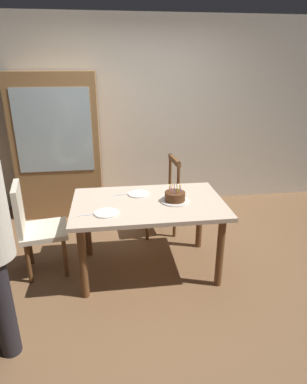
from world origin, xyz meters
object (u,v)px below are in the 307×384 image
dining_table (148,211)px  plate_near_celebrant (106,213)px  plate_far_side (139,194)px  chair_upholstered (33,224)px  birthday_cake (175,197)px  chair_spindle_back (160,198)px  china_cabinet (58,146)px

dining_table → plate_near_celebrant: bearing=-152.7°
plate_far_side → chair_upholstered: bearing=-174.4°
birthday_cake → chair_spindle_back: size_ratio=0.29×
plate_near_celebrant → plate_far_side: bearing=51.6°
chair_spindle_back → china_cabinet: size_ratio=0.50×
plate_near_celebrant → china_cabinet: size_ratio=0.12×
chair_spindle_back → china_cabinet: 1.56m
plate_near_celebrant → plate_far_side: same height
chair_upholstered → china_cabinet: size_ratio=0.50×
birthday_cake → china_cabinet: size_ratio=0.15×
birthday_cake → china_cabinet: bearing=129.1°
chair_spindle_back → plate_near_celebrant: bearing=-122.9°
chair_upholstered → birthday_cake: bearing=-5.2°
dining_table → chair_spindle_back: chair_spindle_back is taller
birthday_cake → plate_far_side: (-0.33, 0.23, -0.04)m
birthday_cake → china_cabinet: china_cabinet is taller
china_cabinet → plate_far_side: bearing=-54.8°
dining_table → chair_spindle_back: (0.24, 0.78, -0.19)m
dining_table → plate_far_side: size_ratio=6.59×
dining_table → chair_upholstered: chair_upholstered is taller
birthday_cake → dining_table: bearing=175.6°
dining_table → chair_upholstered: bearing=174.7°
birthday_cake → plate_near_celebrant: (-0.65, -0.19, -0.04)m
dining_table → chair_spindle_back: bearing=72.9°
plate_near_celebrant → china_cabinet: 1.88m
chair_spindle_back → birthday_cake: bearing=-88.9°
chair_spindle_back → chair_upholstered: size_ratio=1.00×
plate_near_celebrant → chair_spindle_back: chair_spindle_back is taller
birthday_cake → chair_upholstered: bearing=174.8°
chair_upholstered → plate_far_side: bearing=5.6°
plate_near_celebrant → chair_spindle_back: 1.21m
dining_table → plate_far_side: plate_far_side is taller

